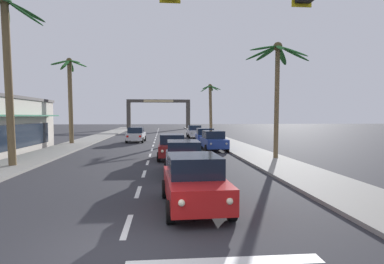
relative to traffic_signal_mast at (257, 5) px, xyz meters
The scene contains 17 objects.
ground_plane 5.92m from the traffic_signal_mast, behind, with size 220.00×220.00×0.00m, color #2D2D33.
sidewalk_right 21.63m from the traffic_signal_mast, 76.41° to the left, with size 3.20×110.00×0.14m, color gray.
sidewalk_left 23.61m from the traffic_signal_mast, 117.55° to the left, with size 3.20×110.00×0.14m, color gray.
lane_markings 21.62m from the traffic_signal_mast, 96.66° to the left, with size 4.28×88.89×0.01m.
traffic_signal_mast is the anchor object (origin of this frame).
sedan_lead_at_stop_bar 5.82m from the traffic_signal_mast, 103.46° to the left, with size 2.08×4.50×1.68m.
sedan_third_in_queue 10.74m from the traffic_signal_mast, 95.07° to the left, with size 1.98×4.46×1.68m.
sedan_fifth_in_queue 16.43m from the traffic_signal_mast, 94.66° to the left, with size 2.00×4.47×1.68m.
sedan_oncoming_far 31.11m from the traffic_signal_mast, 99.15° to the left, with size 2.08×4.50×1.68m.
sedan_parked_nearest_kerb 37.55m from the traffic_signal_mast, 86.38° to the left, with size 1.98×4.46×1.68m.
sedan_parked_mid_kerb 21.41m from the traffic_signal_mast, 83.48° to the left, with size 2.06×4.49×1.68m.
sedan_parked_far_kerb 26.88m from the traffic_signal_mast, 84.83° to the left, with size 2.05×4.49×1.68m.
palm_left_second 16.64m from the traffic_signal_mast, 129.58° to the left, with size 4.61×4.49×9.65m.
palm_left_third 30.18m from the traffic_signal_mast, 112.09° to the left, with size 3.78×3.56×8.86m.
palm_right_second 15.67m from the traffic_signal_mast, 68.91° to the left, with size 4.20×4.27×7.81m.
palm_right_farthest 42.39m from the traffic_signal_mast, 82.91° to the left, with size 3.13×3.25×7.72m.
town_gateway_arch 69.05m from the traffic_signal_mast, 92.37° to the left, with size 14.50×0.90×6.72m.
Camera 1 is at (0.96, -6.93, 2.94)m, focal length 30.51 mm.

